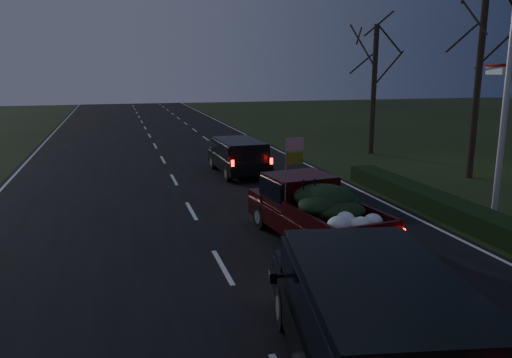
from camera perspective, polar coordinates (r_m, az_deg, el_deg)
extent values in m
plane|color=black|center=(12.14, -3.85, -10.06)|extent=(120.00, 120.00, 0.00)
cube|color=black|center=(12.13, -3.85, -10.01)|extent=(14.00, 120.00, 0.02)
cube|color=black|center=(17.77, 19.39, -2.42)|extent=(1.00, 10.00, 0.60)
cylinder|color=silver|center=(17.52, 26.94, 10.67)|extent=(0.20, 0.20, 9.00)
cylinder|color=black|center=(23.27, 24.06, 10.43)|extent=(0.28, 0.28, 8.50)
cylinder|color=black|center=(28.55, 13.30, 9.83)|extent=(0.28, 0.28, 7.00)
cube|color=#340709|center=(13.73, 6.56, -4.87)|extent=(2.50, 4.97, 0.52)
cube|color=#340709|center=(14.27, 4.93, -1.19)|extent=(1.94, 1.74, 0.86)
cube|color=black|center=(14.25, 4.94, -0.82)|extent=(2.03, 1.66, 0.52)
cube|color=#340709|center=(12.64, 9.36, -5.14)|extent=(2.09, 2.87, 0.06)
ellipsoid|color=black|center=(12.93, 8.48, -2.72)|extent=(1.73, 1.90, 0.57)
cylinder|color=gray|center=(12.99, 3.41, 0.50)|extent=(0.03, 0.03, 1.91)
cube|color=red|center=(12.97, 4.47, 4.02)|extent=(0.49, 0.08, 0.32)
cube|color=gold|center=(13.03, 4.45, 2.36)|extent=(0.49, 0.08, 0.32)
cube|color=black|center=(22.53, -2.08, 2.04)|extent=(1.98, 4.48, 0.55)
cube|color=black|center=(22.21, -1.93, 3.53)|extent=(1.83, 3.28, 0.74)
cube|color=black|center=(22.20, -1.93, 3.71)|extent=(1.92, 3.19, 0.44)
cube|color=black|center=(7.96, 12.78, -17.62)|extent=(3.19, 5.69, 0.67)
cube|color=black|center=(7.37, 13.75, -13.54)|extent=(2.79, 4.24, 0.90)
cube|color=black|center=(7.33, 13.78, -12.91)|extent=(2.88, 4.15, 0.54)
cube|color=black|center=(8.34, 1.95, -11.02)|extent=(0.16, 0.26, 0.18)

